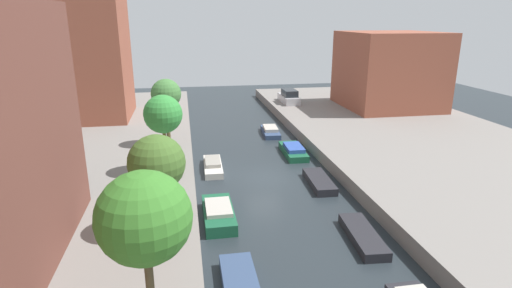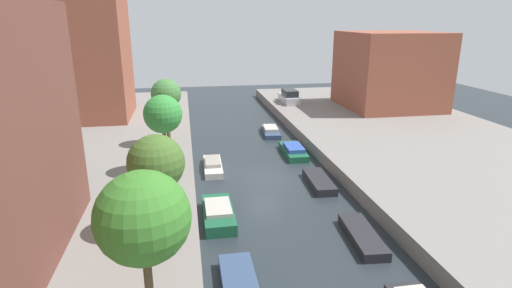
# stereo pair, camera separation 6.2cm
# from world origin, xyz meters

# --- Properties ---
(ground_plane) EXTENTS (84.00, 84.00, 0.00)m
(ground_plane) POSITION_xyz_m (0.00, 0.00, 0.00)
(ground_plane) COLOR #232B30
(quay_left) EXTENTS (20.00, 64.00, 1.00)m
(quay_left) POSITION_xyz_m (-15.00, 0.00, 0.50)
(quay_left) COLOR gray
(quay_left) RESTS_ON ground_plane
(quay_right) EXTENTS (20.00, 64.00, 1.00)m
(quay_right) POSITION_xyz_m (15.00, 0.00, 0.50)
(quay_right) COLOR gray
(quay_right) RESTS_ON ground_plane
(low_block_right) EXTENTS (10.00, 10.38, 8.54)m
(low_block_right) POSITION_xyz_m (18.00, 17.23, 5.27)
(low_block_right) COLOR brown
(low_block_right) RESTS_ON quay_right
(street_tree_0) EXTENTS (3.04, 3.04, 5.58)m
(street_tree_0) POSITION_xyz_m (-6.82, -14.99, 5.03)
(street_tree_0) COLOR brown
(street_tree_0) RESTS_ON quay_left
(street_tree_1) EXTENTS (2.70, 2.70, 4.91)m
(street_tree_1) POSITION_xyz_m (-6.82, -8.46, 4.54)
(street_tree_1) COLOR brown
(street_tree_1) RESTS_ON quay_left
(street_tree_2) EXTENTS (2.53, 2.53, 5.29)m
(street_tree_2) POSITION_xyz_m (-6.82, -0.23, 5.00)
(street_tree_2) COLOR brown
(street_tree_2) RESTS_ON quay_left
(street_tree_3) EXTENTS (2.40, 2.40, 5.42)m
(street_tree_3) POSITION_xyz_m (-6.82, 6.22, 5.15)
(street_tree_3) COLOR #4D4526
(street_tree_3) RESTS_ON quay_left
(parked_car) EXTENTS (1.77, 4.76, 1.63)m
(parked_car) POSITION_xyz_m (7.33, 21.54, 1.68)
(parked_car) COLOR #B7B7BC
(parked_car) RESTS_ON quay_right
(moored_boat_left_1) EXTENTS (1.47, 3.15, 0.58)m
(moored_boat_left_1) POSITION_xyz_m (-3.47, -11.94, 0.29)
(moored_boat_left_1) COLOR #33476B
(moored_boat_left_1) RESTS_ON ground_plane
(moored_boat_left_2) EXTENTS (1.70, 4.28, 0.89)m
(moored_boat_left_2) POSITION_xyz_m (-3.81, -5.82, 0.39)
(moored_boat_left_2) COLOR #195638
(moored_boat_left_2) RESTS_ON ground_plane
(moored_boat_left_3) EXTENTS (1.43, 4.35, 0.74)m
(moored_boat_left_3) POSITION_xyz_m (-3.52, 2.37, 0.31)
(moored_boat_left_3) COLOR beige
(moored_boat_left_3) RESTS_ON ground_plane
(moored_boat_right_2) EXTENTS (1.63, 4.33, 0.50)m
(moored_boat_right_2) POSITION_xyz_m (3.33, -9.39, 0.25)
(moored_boat_right_2) COLOR #232328
(moored_boat_right_2) RESTS_ON ground_plane
(moored_boat_right_3) EXTENTS (1.57, 4.16, 0.53)m
(moored_boat_right_3) POSITION_xyz_m (3.46, -1.96, 0.26)
(moored_boat_right_3) COLOR #232328
(moored_boat_right_3) RESTS_ON ground_plane
(moored_boat_right_4) EXTENTS (1.75, 4.63, 0.83)m
(moored_boat_right_4) POSITION_xyz_m (3.41, 4.73, 0.35)
(moored_boat_right_4) COLOR #195638
(moored_boat_right_4) RESTS_ON ground_plane
(moored_boat_right_5) EXTENTS (1.81, 4.32, 0.76)m
(moored_boat_right_5) POSITION_xyz_m (2.83, 11.25, 0.32)
(moored_boat_right_5) COLOR #33476B
(moored_boat_right_5) RESTS_ON ground_plane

